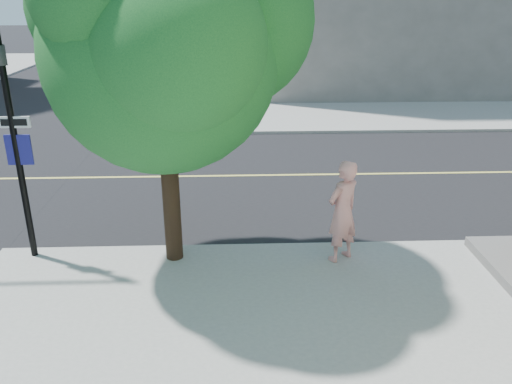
{
  "coord_description": "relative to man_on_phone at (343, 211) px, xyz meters",
  "views": [
    {
      "loc": [
        3.76,
        -9.61,
        5.03
      ],
      "look_at": [
        4.13,
        -0.09,
        1.3
      ],
      "focal_mm": 36.69,
      "sensor_mm": 36.0,
      "label": 1
    }
  ],
  "objects": [
    {
      "name": "ground",
      "position": [
        -5.73,
        0.68,
        -1.12
      ],
      "size": [
        140.0,
        140.0,
        0.0
      ],
      "primitive_type": "plane",
      "color": "black",
      "rests_on": "ground"
    },
    {
      "name": "man_on_phone",
      "position": [
        0.0,
        0.0,
        0.0
      ],
      "size": [
        0.87,
        0.82,
        1.99
      ],
      "primitive_type": "imported",
      "rotation": [
        0.0,
        0.0,
        3.78
      ],
      "color": "pink",
      "rests_on": "sidewalk_se"
    },
    {
      "name": "sidewalk_ne",
      "position": [
        7.77,
        22.18,
        -1.06
      ],
      "size": [
        29.0,
        25.0,
        0.12
      ],
      "primitive_type": "cube",
      "color": "#9A9994",
      "rests_on": "ground"
    },
    {
      "name": "road_ew",
      "position": [
        -5.73,
        5.18,
        -1.11
      ],
      "size": [
        140.0,
        9.0,
        0.01
      ],
      "primitive_type": "cube",
      "color": "black",
      "rests_on": "ground"
    },
    {
      "name": "street_tree",
      "position": [
        -3.1,
        0.19,
        3.31
      ],
      "size": [
        5.03,
        4.57,
        6.67
      ],
      "rotation": [
        0.0,
        0.0,
        0.21
      ],
      "color": "black",
      "rests_on": "sidewalk_se"
    }
  ]
}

